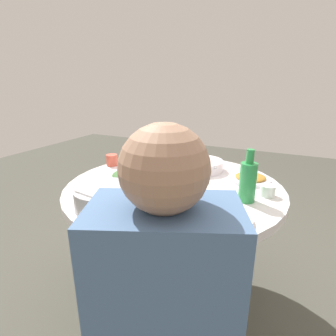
{
  "coord_description": "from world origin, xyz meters",
  "views": [
    {
      "loc": [
        -0.56,
        1.25,
        1.29
      ],
      "look_at": [
        0.03,
        0.02,
        0.85
      ],
      "focal_mm": 28.9,
      "sensor_mm": 36.0,
      "label": 1
    }
  ],
  "objects_px": {
    "rice_bowl": "(106,197)",
    "dish_eggplant": "(224,217)",
    "tea_cup_side": "(112,160)",
    "soup_bowl": "(201,165)",
    "tea_cup_near": "(268,190)",
    "green_bottle": "(248,181)",
    "dish_greens": "(129,176)",
    "tea_cup_far": "(192,154)",
    "dish_noodles": "(157,160)",
    "dish_tofu_braise": "(250,178)",
    "diner_left": "(165,304)",
    "round_dining_table": "(174,202)"
  },
  "relations": [
    {
      "from": "rice_bowl",
      "to": "dish_eggplant",
      "type": "distance_m",
      "value": 0.51
    },
    {
      "from": "dish_eggplant",
      "to": "tea_cup_side",
      "type": "relative_size",
      "value": 3.16
    },
    {
      "from": "soup_bowl",
      "to": "tea_cup_near",
      "type": "xyz_separation_m",
      "value": [
        -0.42,
        0.24,
        -0.0
      ]
    },
    {
      "from": "soup_bowl",
      "to": "tea_cup_near",
      "type": "bearing_deg",
      "value": 150.36
    },
    {
      "from": "green_bottle",
      "to": "tea_cup_side",
      "type": "relative_size",
      "value": 3.4
    },
    {
      "from": "soup_bowl",
      "to": "dish_greens",
      "type": "distance_m",
      "value": 0.47
    },
    {
      "from": "soup_bowl",
      "to": "dish_greens",
      "type": "relative_size",
      "value": 1.11
    },
    {
      "from": "tea_cup_far",
      "to": "dish_noodles",
      "type": "bearing_deg",
      "value": 47.93
    },
    {
      "from": "dish_noodles",
      "to": "tea_cup_near",
      "type": "relative_size",
      "value": 3.21
    },
    {
      "from": "dish_tofu_braise",
      "to": "tea_cup_near",
      "type": "height_order",
      "value": "tea_cup_near"
    },
    {
      "from": "rice_bowl",
      "to": "dish_greens",
      "type": "distance_m",
      "value": 0.34
    },
    {
      "from": "tea_cup_near",
      "to": "diner_left",
      "type": "bearing_deg",
      "value": 79.97
    },
    {
      "from": "dish_eggplant",
      "to": "tea_cup_side",
      "type": "distance_m",
      "value": 0.95
    },
    {
      "from": "round_dining_table",
      "to": "soup_bowl",
      "type": "xyz_separation_m",
      "value": [
        -0.06,
        -0.3,
        0.14
      ]
    },
    {
      "from": "green_bottle",
      "to": "tea_cup_side",
      "type": "bearing_deg",
      "value": -11.54
    },
    {
      "from": "tea_cup_side",
      "to": "dish_greens",
      "type": "bearing_deg",
      "value": 143.62
    },
    {
      "from": "rice_bowl",
      "to": "dish_eggplant",
      "type": "xyz_separation_m",
      "value": [
        -0.5,
        -0.1,
        -0.03
      ]
    },
    {
      "from": "dish_noodles",
      "to": "dish_tofu_braise",
      "type": "distance_m",
      "value": 0.65
    },
    {
      "from": "dish_noodles",
      "to": "tea_cup_near",
      "type": "bearing_deg",
      "value": 160.37
    },
    {
      "from": "rice_bowl",
      "to": "tea_cup_side",
      "type": "bearing_deg",
      "value": -55.84
    },
    {
      "from": "dish_noodles",
      "to": "diner_left",
      "type": "height_order",
      "value": "diner_left"
    },
    {
      "from": "dish_tofu_braise",
      "to": "tea_cup_far",
      "type": "height_order",
      "value": "tea_cup_far"
    },
    {
      "from": "rice_bowl",
      "to": "dish_tofu_braise",
      "type": "xyz_separation_m",
      "value": [
        -0.53,
        -0.61,
        -0.03
      ]
    },
    {
      "from": "dish_noodles",
      "to": "dish_greens",
      "type": "relative_size",
      "value": 0.97
    },
    {
      "from": "rice_bowl",
      "to": "soup_bowl",
      "type": "relative_size",
      "value": 1.02
    },
    {
      "from": "diner_left",
      "to": "tea_cup_far",
      "type": "bearing_deg",
      "value": -72.34
    },
    {
      "from": "rice_bowl",
      "to": "round_dining_table",
      "type": "bearing_deg",
      "value": -112.74
    },
    {
      "from": "round_dining_table",
      "to": "green_bottle",
      "type": "xyz_separation_m",
      "value": [
        -0.39,
        0.05,
        0.21
      ]
    },
    {
      "from": "rice_bowl",
      "to": "soup_bowl",
      "type": "xyz_separation_m",
      "value": [
        -0.22,
        -0.68,
        -0.02
      ]
    },
    {
      "from": "dish_noodles",
      "to": "tea_cup_near",
      "type": "xyz_separation_m",
      "value": [
        -0.75,
        0.27,
        0.01
      ]
    },
    {
      "from": "soup_bowl",
      "to": "dish_noodles",
      "type": "bearing_deg",
      "value": -4.85
    },
    {
      "from": "round_dining_table",
      "to": "tea_cup_side",
      "type": "height_order",
      "value": "tea_cup_side"
    },
    {
      "from": "dish_noodles",
      "to": "dish_tofu_braise",
      "type": "xyz_separation_m",
      "value": [
        -0.64,
        0.1,
        0.0
      ]
    },
    {
      "from": "rice_bowl",
      "to": "tea_cup_far",
      "type": "relative_size",
      "value": 4.04
    },
    {
      "from": "soup_bowl",
      "to": "dish_tofu_braise",
      "type": "relative_size",
      "value": 1.22
    },
    {
      "from": "dish_tofu_braise",
      "to": "tea_cup_far",
      "type": "bearing_deg",
      "value": -32.96
    },
    {
      "from": "dish_tofu_braise",
      "to": "tea_cup_side",
      "type": "distance_m",
      "value": 0.88
    },
    {
      "from": "tea_cup_near",
      "to": "round_dining_table",
      "type": "bearing_deg",
      "value": 6.97
    },
    {
      "from": "dish_noodles",
      "to": "dish_eggplant",
      "type": "distance_m",
      "value": 0.86
    },
    {
      "from": "rice_bowl",
      "to": "tea_cup_near",
      "type": "height_order",
      "value": "rice_bowl"
    },
    {
      "from": "dish_noodles",
      "to": "diner_left",
      "type": "bearing_deg",
      "value": 118.29
    },
    {
      "from": "green_bottle",
      "to": "dish_tofu_braise",
      "type": "bearing_deg",
      "value": -84.92
    },
    {
      "from": "tea_cup_near",
      "to": "tea_cup_far",
      "type": "distance_m",
      "value": 0.73
    },
    {
      "from": "dish_noodles",
      "to": "tea_cup_side",
      "type": "xyz_separation_m",
      "value": [
        0.24,
        0.19,
        0.02
      ]
    },
    {
      "from": "green_bottle",
      "to": "tea_cup_far",
      "type": "relative_size",
      "value": 3.68
    },
    {
      "from": "rice_bowl",
      "to": "diner_left",
      "type": "relative_size",
      "value": 0.36
    },
    {
      "from": "soup_bowl",
      "to": "dish_tofu_braise",
      "type": "height_order",
      "value": "soup_bowl"
    },
    {
      "from": "rice_bowl",
      "to": "tea_cup_side",
      "type": "xyz_separation_m",
      "value": [
        0.35,
        -0.52,
        -0.01
      ]
    },
    {
      "from": "round_dining_table",
      "to": "dish_eggplant",
      "type": "bearing_deg",
      "value": 140.72
    },
    {
      "from": "round_dining_table",
      "to": "dish_greens",
      "type": "height_order",
      "value": "dish_greens"
    }
  ]
}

